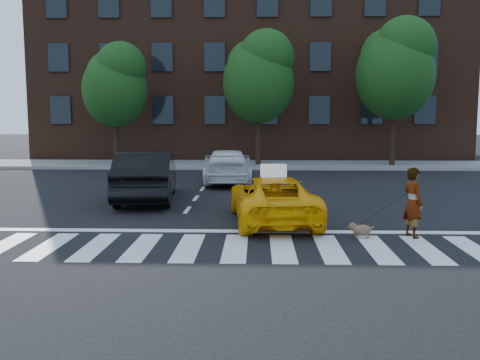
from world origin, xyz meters
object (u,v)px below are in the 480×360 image
(white_suv, at_px, (227,166))
(woman, at_px, (413,203))
(tree_mid, at_px, (259,74))
(tree_left, at_px, (115,82))
(tree_right, at_px, (396,65))
(dog, at_px, (360,229))
(black_sedan, at_px, (146,176))
(taxi, at_px, (273,199))

(white_suv, bearing_deg, woman, 113.45)
(tree_mid, relative_size, white_suv, 1.52)
(tree_left, relative_size, tree_right, 0.84)
(tree_left, height_order, tree_mid, tree_mid)
(tree_right, xyz_separation_m, woman, (-3.52, -15.90, -4.45))
(tree_left, xyz_separation_m, dog, (9.78, -15.98, -4.24))
(tree_left, distance_m, black_sedan, 12.09)
(tree_right, xyz_separation_m, white_suv, (-8.30, -6.35, -4.59))
(dog, bearing_deg, black_sedan, 155.98)
(black_sedan, bearing_deg, woman, 138.64)
(woman, bearing_deg, black_sedan, 35.06)
(tree_mid, distance_m, dog, 16.80)
(tree_right, bearing_deg, tree_mid, 180.00)
(taxi, bearing_deg, white_suv, -84.35)
(taxi, relative_size, white_suv, 0.94)
(tree_mid, xyz_separation_m, taxi, (0.34, -14.21, -4.24))
(taxi, relative_size, woman, 2.70)
(woman, height_order, dog, woman)
(tree_mid, bearing_deg, woman, -77.65)
(taxi, xyz_separation_m, black_sedan, (-4.02, 3.33, 0.20))
(tree_left, bearing_deg, taxi, -61.11)
(white_suv, bearing_deg, tree_left, -48.83)
(taxi, distance_m, woman, 3.57)
(tree_left, relative_size, black_sedan, 1.33)
(taxi, bearing_deg, black_sedan, -45.70)
(tree_mid, distance_m, taxi, 14.83)
(black_sedan, distance_m, dog, 7.87)
(woman, distance_m, dog, 1.35)
(tree_mid, relative_size, dog, 11.89)
(woman, bearing_deg, taxi, 41.81)
(white_suv, relative_size, dog, 7.82)
(black_sedan, bearing_deg, white_suv, -124.13)
(woman, bearing_deg, tree_left, 14.67)
(white_suv, bearing_deg, dog, 107.25)
(black_sedan, relative_size, dog, 8.19)
(tree_left, height_order, woman, tree_left)
(taxi, relative_size, black_sedan, 0.90)
(tree_right, bearing_deg, white_suv, -142.58)
(tree_right, relative_size, taxi, 1.76)
(taxi, height_order, dog, taxi)
(tree_mid, relative_size, taxi, 1.62)
(tree_left, distance_m, tree_mid, 7.51)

